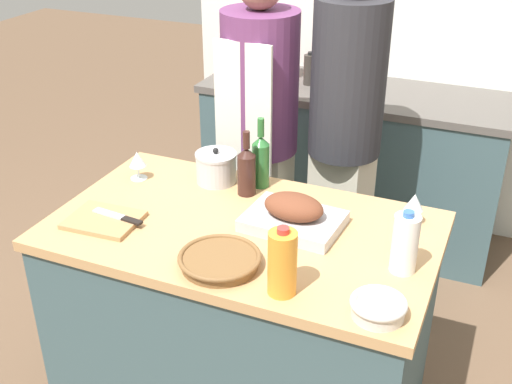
{
  "coord_description": "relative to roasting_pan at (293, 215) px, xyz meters",
  "views": [
    {
      "loc": [
        0.83,
        -1.82,
        2.07
      ],
      "look_at": [
        0.0,
        0.12,
        0.96
      ],
      "focal_mm": 45.0,
      "sensor_mm": 36.0,
      "label": 1
    }
  ],
  "objects": [
    {
      "name": "back_wall",
      "position": [
        -0.17,
        1.83,
        0.35
      ],
      "size": [
        2.23,
        0.1,
        2.55
      ],
      "color": "silver",
      "rests_on": "ground_plane"
    },
    {
      "name": "wine_glass_right",
      "position": [
        0.39,
        0.2,
        0.03
      ],
      "size": [
        0.07,
        0.07,
        0.12
      ],
      "color": "silver",
      "rests_on": "kitchen_island"
    },
    {
      "name": "condiment_bottle_tall",
      "position": [
        -0.82,
        1.35,
        0.05
      ],
      "size": [
        0.07,
        0.07,
        0.15
      ],
      "color": "#B28E2D",
      "rests_on": "back_counter"
    },
    {
      "name": "stand_mixer",
      "position": [
        -0.64,
        1.53,
        0.1
      ],
      "size": [
        0.18,
        0.14,
        0.28
      ],
      "color": "#B22323",
      "rests_on": "back_counter"
    },
    {
      "name": "person_cook_aproned",
      "position": [
        -0.45,
        0.75,
        -0.01
      ],
      "size": [
        0.36,
        0.37,
        1.66
      ],
      "rotation": [
        0.0,
        0.0,
        -0.06
      ],
      "color": "beige",
      "rests_on": "ground_plane"
    },
    {
      "name": "kitchen_island",
      "position": [
        -0.17,
        -0.07,
        -0.49
      ],
      "size": [
        1.4,
        0.82,
        0.88
      ],
      "color": "#3D565B",
      "rests_on": "ground_plane"
    },
    {
      "name": "mixing_bowl",
      "position": [
        0.4,
        -0.38,
        -0.02
      ],
      "size": [
        0.17,
        0.17,
        0.06
      ],
      "color": "beige",
      "rests_on": "kitchen_island"
    },
    {
      "name": "wine_bottle_green",
      "position": [
        -0.23,
        0.25,
        0.07
      ],
      "size": [
        0.07,
        0.07,
        0.29
      ],
      "color": "#28662D",
      "rests_on": "kitchen_island"
    },
    {
      "name": "wine_glass_left",
      "position": [
        -0.72,
        0.11,
        0.04
      ],
      "size": [
        0.07,
        0.07,
        0.12
      ],
      "color": "silver",
      "rests_on": "kitchen_island"
    },
    {
      "name": "condiment_bottle_short",
      "position": [
        -0.44,
        1.46,
        0.07
      ],
      "size": [
        0.07,
        0.07,
        0.19
      ],
      "color": "#332D28",
      "rests_on": "back_counter"
    },
    {
      "name": "cutting_board",
      "position": [
        -0.65,
        -0.24,
        -0.04
      ],
      "size": [
        0.27,
        0.22,
        0.02
      ],
      "color": "#AD7F51",
      "rests_on": "kitchen_island"
    },
    {
      "name": "roasting_pan",
      "position": [
        0.0,
        0.0,
        0.0
      ],
      "size": [
        0.36,
        0.27,
        0.13
      ],
      "color": "#BCBCC1",
      "rests_on": "kitchen_island"
    },
    {
      "name": "person_cook_guest",
      "position": [
        -0.04,
        0.79,
        0.05
      ],
      "size": [
        0.33,
        0.33,
        1.75
      ],
      "rotation": [
        0.0,
        0.0,
        -0.25
      ],
      "color": "beige",
      "rests_on": "ground_plane"
    },
    {
      "name": "back_counter",
      "position": [
        -0.17,
        1.48,
        -0.47
      ],
      "size": [
        1.73,
        0.6,
        0.91
      ],
      "color": "#3D565B",
      "rests_on": "ground_plane"
    },
    {
      "name": "milk_jug",
      "position": [
        0.42,
        -0.12,
        0.05
      ],
      "size": [
        0.09,
        0.09,
        0.22
      ],
      "color": "white",
      "rests_on": "kitchen_island"
    },
    {
      "name": "wine_bottle_dark",
      "position": [
        -0.26,
        0.17,
        0.06
      ],
      "size": [
        0.07,
        0.07,
        0.27
      ],
      "color": "#381E19",
      "rests_on": "kitchen_island"
    },
    {
      "name": "condiment_bottle_extra",
      "position": [
        -0.3,
        1.43,
        0.04
      ],
      "size": [
        0.05,
        0.05,
        0.13
      ],
      "color": "#234C28",
      "rests_on": "back_counter"
    },
    {
      "name": "wicker_basket",
      "position": [
        -0.13,
        -0.33,
        -0.02
      ],
      "size": [
        0.27,
        0.27,
        0.04
      ],
      "color": "brown",
      "rests_on": "kitchen_island"
    },
    {
      "name": "juice_jug",
      "position": [
        0.1,
        -0.38,
        0.06
      ],
      "size": [
        0.09,
        0.09,
        0.23
      ],
      "color": "orange",
      "rests_on": "kitchen_island"
    },
    {
      "name": "knife_chef",
      "position": [
        -0.6,
        -0.22,
        -0.03
      ],
      "size": [
        0.22,
        0.05,
        0.01
      ],
      "color": "#B7B7BC",
      "rests_on": "cutting_board"
    },
    {
      "name": "stock_pot",
      "position": [
        -0.42,
        0.22,
        0.02
      ],
      "size": [
        0.17,
        0.17,
        0.15
      ],
      "color": "#B7B7BC",
      "rests_on": "kitchen_island"
    }
  ]
}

